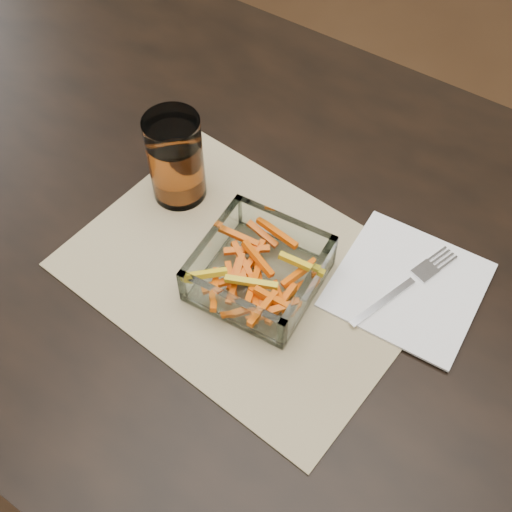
# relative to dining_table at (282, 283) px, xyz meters

# --- Properties ---
(dining_table) EXTENTS (1.60, 0.90, 0.75)m
(dining_table) POSITION_rel_dining_table_xyz_m (0.00, 0.00, 0.00)
(dining_table) COLOR black
(dining_table) RESTS_ON ground
(placemat) EXTENTS (0.48, 0.37, 0.00)m
(placemat) POSITION_rel_dining_table_xyz_m (-0.02, -0.06, 0.09)
(placemat) COLOR tan
(placemat) RESTS_ON dining_table
(glass_bowl) EXTENTS (0.16, 0.16, 0.06)m
(glass_bowl) POSITION_rel_dining_table_xyz_m (0.00, -0.07, 0.12)
(glass_bowl) COLOR white
(glass_bowl) RESTS_ON placemat
(tumbler) EXTENTS (0.08, 0.08, 0.14)m
(tumbler) POSITION_rel_dining_table_xyz_m (-0.18, 0.00, 0.15)
(tumbler) COLOR white
(tumbler) RESTS_ON placemat
(napkin) EXTENTS (0.19, 0.19, 0.00)m
(napkin) POSITION_rel_dining_table_xyz_m (0.17, 0.04, 0.09)
(napkin) COLOR white
(napkin) RESTS_ON placemat
(fork) EXTENTS (0.07, 0.18, 0.00)m
(fork) POSITION_rel_dining_table_xyz_m (0.17, 0.04, 0.10)
(fork) COLOR silver
(fork) RESTS_ON napkin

